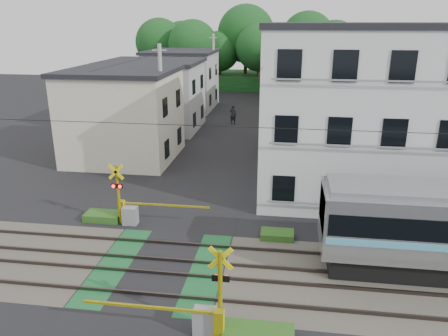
% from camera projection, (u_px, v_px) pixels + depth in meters
% --- Properties ---
extents(ground, '(120.00, 120.00, 0.00)m').
position_uv_depth(ground, '(160.00, 267.00, 17.55)').
color(ground, black).
extents(track_bed, '(120.00, 120.00, 0.14)m').
position_uv_depth(track_bed, '(160.00, 266.00, 17.53)').
color(track_bed, '#47423A').
rests_on(track_bed, ground).
extents(crossing_signal_near, '(4.74, 0.65, 3.09)m').
position_uv_depth(crossing_signal_near, '(207.00, 316.00, 13.55)').
color(crossing_signal_near, yellow).
rests_on(crossing_signal_near, ground).
extents(crossing_signal_far, '(4.74, 0.65, 3.09)m').
position_uv_depth(crossing_signal_far, '(128.00, 210.00, 21.09)').
color(crossing_signal_far, yellow).
rests_on(crossing_signal_far, ground).
extents(apartment_block, '(10.20, 8.36, 9.30)m').
position_uv_depth(apartment_block, '(355.00, 112.00, 23.81)').
color(apartment_block, silver).
rests_on(apartment_block, ground).
extents(houses_row, '(22.07, 31.35, 6.80)m').
position_uv_depth(houses_row, '(238.00, 90.00, 40.76)').
color(houses_row, beige).
rests_on(houses_row, ground).
extents(tree_hill, '(40.00, 13.14, 11.60)m').
position_uv_depth(tree_hill, '(253.00, 51.00, 61.49)').
color(tree_hill, '#194C1C').
rests_on(tree_hill, ground).
extents(catenary, '(60.00, 5.04, 7.00)m').
position_uv_depth(catenary, '(318.00, 189.00, 15.59)').
color(catenary, '#2D2D33').
rests_on(catenary, ground).
extents(utility_poles, '(7.90, 42.00, 8.00)m').
position_uv_depth(utility_poles, '(220.00, 85.00, 37.93)').
color(utility_poles, '#A5A5A0').
rests_on(utility_poles, ground).
extents(pedestrian, '(0.77, 0.62, 1.83)m').
position_uv_depth(pedestrian, '(233.00, 114.00, 41.43)').
color(pedestrian, '#202328').
rests_on(pedestrian, ground).
extents(weed_patches, '(10.25, 8.80, 0.40)m').
position_uv_depth(weed_patches, '(202.00, 268.00, 17.17)').
color(weed_patches, '#2D5E1E').
rests_on(weed_patches, ground).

